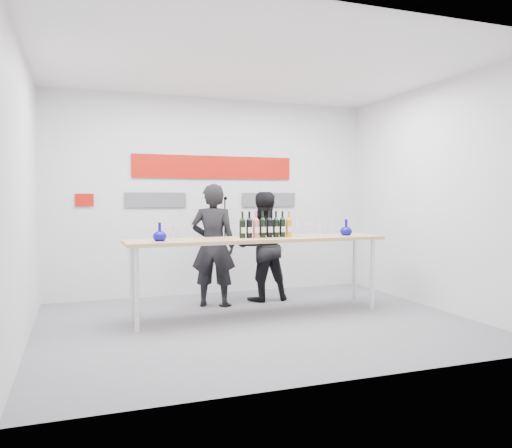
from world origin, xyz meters
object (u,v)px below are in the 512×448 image
object	(u,v)px
presenter_left	(213,245)
presenter_right	(262,246)
mic_stand	(225,273)
tasting_table	(259,244)

from	to	relation	value
presenter_left	presenter_right	size ratio (longest dim) A/B	1.07
presenter_left	mic_stand	bearing A→B (deg)	-171.07
tasting_table	mic_stand	bearing A→B (deg)	107.31
presenter_left	mic_stand	distance (m)	0.41
presenter_left	presenter_right	world-z (taller)	presenter_left
presenter_left	mic_stand	xyz separation A→B (m)	(0.16, -0.04, -0.38)
presenter_left	presenter_right	bearing A→B (deg)	-147.25
tasting_table	mic_stand	xyz separation A→B (m)	(-0.24, 0.70, -0.45)
tasting_table	presenter_left	size ratio (longest dim) A/B	1.97
tasting_table	presenter_left	world-z (taller)	presenter_left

